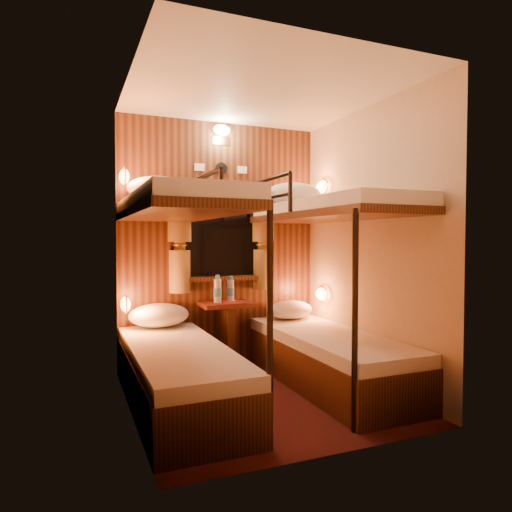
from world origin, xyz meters
name	(u,v)px	position (x,y,z in m)	size (l,w,h in m)	color
floor	(262,397)	(0.00, 0.00, 0.00)	(2.10, 2.10, 0.00)	#33110E
ceiling	(262,91)	(0.00, 0.00, 2.40)	(2.10, 2.10, 0.00)	silver
wall_back	(220,245)	(0.00, 1.05, 1.20)	(2.40, 2.40, 0.00)	#C6B293
wall_front	(334,248)	(0.00, -1.05, 1.20)	(2.40, 2.40, 0.00)	#C6B293
wall_left	(130,247)	(-1.00, 0.00, 1.20)	(2.40, 2.40, 0.00)	#C6B293
wall_right	(368,245)	(1.00, 0.00, 1.20)	(2.40, 2.40, 0.00)	#C6B293
back_panel	(221,245)	(0.00, 1.04, 1.20)	(2.00, 0.03, 2.40)	#321A0E
bunk_left	(178,332)	(-0.65, 0.07, 0.56)	(0.72, 1.90, 1.82)	#321A0E
bunk_right	(328,320)	(0.65, 0.07, 0.56)	(0.72, 1.90, 1.82)	#321A0E
window	(222,247)	(0.00, 1.00, 1.18)	(1.00, 0.12, 0.79)	black
curtains	(223,238)	(0.00, 0.97, 1.26)	(1.10, 0.22, 1.00)	olive
back_fixtures	(222,138)	(0.00, 1.00, 2.25)	(0.54, 0.09, 0.48)	black
reading_lamps	(232,241)	(0.00, 0.70, 1.24)	(2.00, 0.20, 1.25)	orange
table	(227,326)	(0.00, 0.85, 0.41)	(0.50, 0.34, 0.66)	#4E1212
bottle_left	(218,291)	(-0.10, 0.83, 0.77)	(0.08, 0.08, 0.27)	#99BFE5
bottle_right	(231,291)	(0.04, 0.87, 0.76)	(0.07, 0.07, 0.25)	#99BFE5
sachet_a	(231,301)	(0.04, 0.87, 0.65)	(0.07, 0.05, 0.01)	silver
sachet_b	(232,301)	(0.07, 0.90, 0.65)	(0.08, 0.06, 0.01)	silver
pillow_lower_left	(159,315)	(-0.65, 0.85, 0.56)	(0.55, 0.39, 0.21)	silver
pillow_lower_right	(290,310)	(0.65, 0.79, 0.55)	(0.46, 0.33, 0.18)	silver
pillow_upper_left	(159,189)	(-0.65, 0.78, 1.70)	(0.57, 0.40, 0.22)	silver
pillow_upper_right	(294,194)	(0.65, 0.72, 1.70)	(0.56, 0.40, 0.22)	silver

